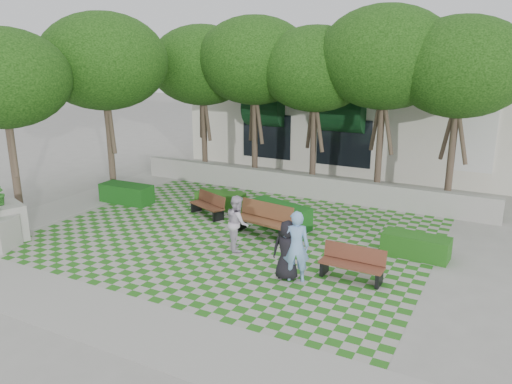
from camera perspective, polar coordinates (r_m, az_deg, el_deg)
The scene contains 18 objects.
ground at distance 15.22m, azimuth -4.34°, elevation -6.20°, with size 90.00×90.00×0.00m, color gray.
lawn at distance 16.01m, azimuth -2.43°, elevation -5.01°, with size 12.00×12.00×0.00m, color #2B721E.
sidewalk_south at distance 11.91m, azimuth -16.80°, elevation -13.46°, with size 16.00×2.00×0.01m, color #9E9B93.
sidewalk_west at distance 20.43m, azimuth -20.15°, elevation -1.34°, with size 2.00×12.00×0.01m, color #9E9B93.
retaining_wall at distance 20.31m, azimuth 4.97°, elevation 0.80°, with size 15.00×0.36×0.90m, color #9E9B93.
bench_east at distance 13.19m, azimuth 10.95°, elevation -8.08°, with size 1.66×0.58×0.86m.
bench_mid at distance 15.91m, azimuth 0.83°, elevation -3.24°, with size 2.04×0.94×1.03m.
bench_west at distance 17.87m, azimuth -5.48°, elevation -1.52°, with size 1.62×1.05×0.81m.
hedge_east at distance 15.04m, azimuth 17.78°, elevation -5.89°, with size 1.86×0.74×0.65m, color #1B5216.
hedge_midright at distance 16.73m, azimuth 2.60°, elevation -2.68°, with size 2.23×0.89×0.78m, color #134916.
hedge_midleft at distance 18.64m, azimuth -4.08°, elevation -0.99°, with size 1.80×0.72×0.63m, color #1E4E15.
hedge_west at distance 19.99m, azimuth -14.57°, elevation -0.17°, with size 2.07×0.83×0.72m, color #124714.
planter_back at distance 17.29m, azimuth -26.95°, elevation -2.98°, with size 1.46×1.46×1.90m.
person_blue at distance 12.71m, azimuth 4.58°, elevation -6.21°, with size 0.68×0.45×1.88m, color #7CAAE2.
person_dark at distance 12.88m, azimuth 3.57°, elevation -6.64°, with size 0.76×0.50×1.56m, color black.
person_white at distance 14.71m, azimuth -2.12°, elevation -3.52°, with size 0.80×0.62×1.65m, color silver.
tree_row at distance 20.20m, azimuth 0.00°, elevation 14.36°, with size 17.70×13.40×7.41m.
building at distance 27.00m, azimuth 13.60°, elevation 8.63°, with size 18.00×8.92×5.15m.
Camera 1 is at (7.60, -11.89, 5.70)m, focal length 35.00 mm.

